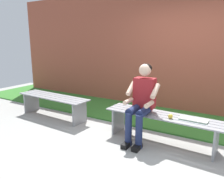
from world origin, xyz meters
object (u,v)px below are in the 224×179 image
(bench_near, at_px, (162,121))
(person_seated, at_px, (141,99))
(apple, at_px, (170,116))
(book_open, at_px, (193,120))
(bench_far, at_px, (53,101))

(bench_near, relative_size, person_seated, 1.49)
(apple, relative_size, book_open, 0.17)
(bench_near, bearing_deg, person_seated, 17.79)
(bench_near, relative_size, book_open, 4.54)
(bench_far, xyz_separation_m, apple, (-2.58, 0.11, 0.15))
(bench_far, relative_size, book_open, 4.20)
(bench_far, height_order, person_seated, person_seated)
(bench_far, relative_size, person_seated, 1.38)
(apple, bearing_deg, bench_near, -32.73)
(bench_far, distance_m, person_seated, 2.13)
(bench_far, height_order, apple, apple)
(apple, distance_m, book_open, 0.33)
(person_seated, bearing_deg, apple, 179.42)
(bench_near, bearing_deg, bench_far, 0.00)
(apple, height_order, book_open, apple)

